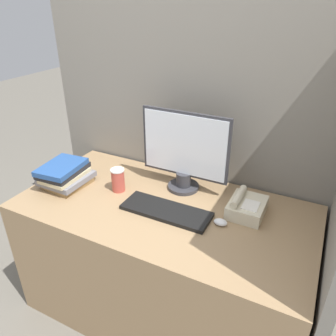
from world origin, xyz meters
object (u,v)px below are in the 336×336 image
object	(u,v)px
keyboard	(166,211)
coffee_cup	(118,180)
desk_telephone	(246,207)
monitor	(184,153)
mouse	(220,222)
book_stack	(65,175)

from	to	relation	value
keyboard	coffee_cup	size ratio (longest dim) A/B	3.44
keyboard	desk_telephone	xyz separation A→B (m)	(0.35, 0.17, 0.03)
keyboard	desk_telephone	bearing A→B (deg)	26.08
monitor	coffee_cup	size ratio (longest dim) A/B	3.75
desk_telephone	mouse	bearing A→B (deg)	-119.30
mouse	desk_telephone	size ratio (longest dim) A/B	0.31
keyboard	coffee_cup	xyz separation A→B (m)	(-0.33, 0.07, 0.06)
monitor	coffee_cup	distance (m)	0.39
mouse	coffee_cup	xyz separation A→B (m)	(-0.60, 0.04, 0.05)
book_stack	desk_telephone	world-z (taller)	book_stack
mouse	coffee_cup	bearing A→B (deg)	176.16
monitor	keyboard	bearing A→B (deg)	-85.36
coffee_cup	mouse	bearing A→B (deg)	-3.84
monitor	desk_telephone	distance (m)	0.42
keyboard	desk_telephone	world-z (taller)	desk_telephone
coffee_cup	book_stack	bearing A→B (deg)	-163.43
monitor	mouse	bearing A→B (deg)	-37.60
coffee_cup	desk_telephone	world-z (taller)	coffee_cup
keyboard	book_stack	world-z (taller)	book_stack
monitor	mouse	distance (m)	0.42
coffee_cup	desk_telephone	distance (m)	0.69
coffee_cup	book_stack	world-z (taller)	book_stack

